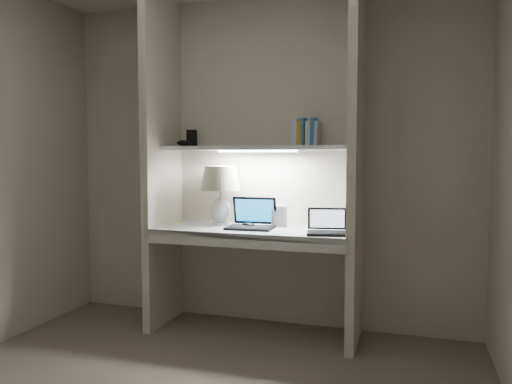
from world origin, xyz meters
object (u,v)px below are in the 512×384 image
at_px(laptop_netbook, 327,228).
at_px(speaker, 279,216).
at_px(table_lamp, 221,185).
at_px(book_row, 306,133).
at_px(laptop_main, 252,221).

xyz_separation_m(laptop_netbook, speaker, (-0.40, 0.24, 0.04)).
relative_size(table_lamp, book_row, 2.22).
height_order(laptop_netbook, speaker, laptop_netbook).
height_order(laptop_netbook, book_row, book_row).
xyz_separation_m(table_lamp, laptop_netbook, (0.84, -0.19, -0.26)).
bearing_deg(laptop_netbook, table_lamp, 157.58).
bearing_deg(table_lamp, laptop_netbook, -12.47).
height_order(table_lamp, speaker, table_lamp).
relative_size(laptop_netbook, speaker, 1.94).
distance_m(table_lamp, book_row, 0.75).
xyz_separation_m(laptop_main, book_row, (0.35, 0.19, 0.64)).
relative_size(laptop_main, speaker, 2.20).
bearing_deg(table_lamp, laptop_main, -16.98).
relative_size(laptop_main, book_row, 1.69).
distance_m(table_lamp, laptop_main, 0.38).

